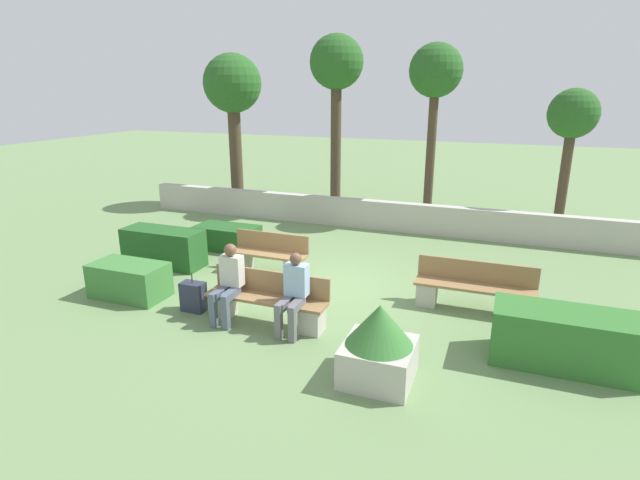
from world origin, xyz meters
TOP-DOWN VIEW (x-y plane):
  - ground_plane at (0.00, 0.00)m, footprint 60.00×60.00m
  - perimeter_wall at (0.00, 4.87)m, footprint 14.88×0.30m
  - bench_front at (-0.23, -1.64)m, footprint 2.17×0.48m
  - bench_left_side at (-1.28, 0.51)m, footprint 1.74×0.48m
  - bench_right_side at (3.07, 0.16)m, footprint 2.14×0.48m
  - person_seated_man at (-0.88, -1.79)m, footprint 0.38×0.64m
  - person_seated_woman at (0.34, -1.79)m, footprint 0.38×0.64m
  - hedge_block_near_left at (-3.05, 1.73)m, footprint 1.58×0.84m
  - hedge_block_near_right at (-3.76, 0.14)m, footprint 1.87×0.71m
  - hedge_block_mid_left at (-3.24, -1.59)m, footprint 1.45×0.79m
  - hedge_block_mid_right at (4.46, -1.34)m, footprint 2.05×0.86m
  - planter_corner_left at (2.01, -2.69)m, footprint 0.96×0.96m
  - suitcase at (-1.70, -1.70)m, footprint 0.44×0.26m
  - tree_leftmost at (-5.30, 6.19)m, footprint 1.90×1.90m
  - tree_center_left at (-1.76, 6.31)m, footprint 1.63×1.63m
  - tree_center_right at (1.25, 6.05)m, footprint 1.49×1.49m
  - tree_rightmost at (4.87, 6.39)m, footprint 1.31×1.31m

SIDE VIEW (x-z plane):
  - ground_plane at x=0.00m, z-range 0.00..0.00m
  - suitcase at x=-1.70m, z-range -0.10..0.65m
  - hedge_block_near_left at x=-3.05m, z-range 0.00..0.58m
  - hedge_block_mid_left at x=-3.24m, z-range 0.00..0.67m
  - bench_left_side at x=-1.28m, z-range -0.10..0.78m
  - bench_right_side at x=3.07m, z-range -0.09..0.79m
  - bench_front at x=-0.23m, z-range -0.08..0.80m
  - perimeter_wall at x=0.00m, z-range 0.00..0.82m
  - hedge_block_mid_right at x=4.46m, z-range 0.00..0.84m
  - hedge_block_near_right at x=-3.76m, z-range 0.00..0.85m
  - planter_corner_left at x=2.01m, z-range -0.01..1.13m
  - person_seated_woman at x=0.34m, z-range 0.07..1.42m
  - person_seated_man at x=-0.88m, z-range 0.08..1.45m
  - tree_rightmost at x=4.87m, z-range 1.15..5.06m
  - tree_leftmost at x=-5.30m, z-range 1.36..6.35m
  - tree_center_right at x=1.25m, z-range 1.63..6.74m
  - tree_center_left at x=-1.76m, z-range 1.67..7.14m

